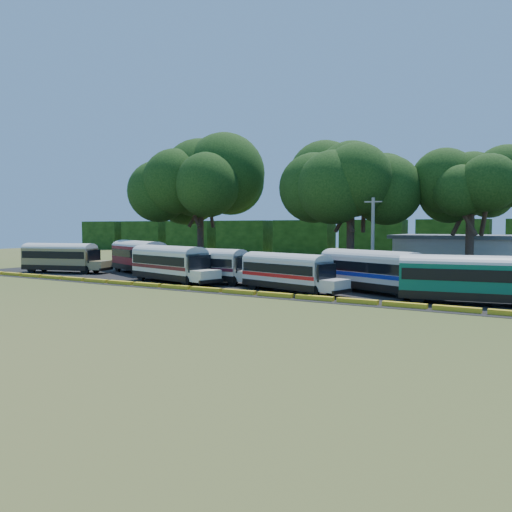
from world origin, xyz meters
The scene contains 16 objects.
ground centered at (0.00, 0.00, 0.00)m, with size 160.00×160.00×0.00m, color #38521B.
asphalt_strip centered at (1.00, 12.00, 0.01)m, with size 64.00×24.00×0.02m, color black.
curb centered at (0.00, 1.00, 0.15)m, with size 53.70×0.45×0.30m.
terminal_building centered at (18.00, 30.00, 2.03)m, with size 19.00×9.00×4.00m.
treeline_backdrop centered at (0.00, 48.00, 3.00)m, with size 130.00×4.00×6.00m.
bus_beige centered at (-20.85, 5.59, 1.82)m, with size 9.92×4.81×3.17m.
bus_red centered at (-13.02, 9.14, 1.98)m, with size 10.68×6.54×3.46m.
bus_cream_west centered at (-4.70, 4.21, 1.85)m, with size 10.24×4.87×3.27m.
bus_cream_east centered at (-1.74, 5.73, 1.72)m, with size 9.35×2.72×3.04m.
bus_white_red centered at (7.03, 3.87, 1.66)m, with size 9.21×4.42×2.94m.
bus_white_blue centered at (12.70, 6.53, 1.81)m, with size 9.88×5.97×3.20m.
bus_teal centered at (19.65, 4.19, 1.80)m, with size 9.82×3.86×3.14m.
tree_west centered at (-13.21, 20.10, 10.82)m, with size 13.20×13.20×15.69m.
tree_center centered at (6.26, 19.94, 9.78)m, with size 10.75×10.75×13.76m.
tree_east centered at (17.35, 23.23, 9.10)m, with size 8.41×8.41×12.26m.
utility_pole centered at (10.27, 14.55, 3.89)m, with size 1.60×0.30×7.56m.
Camera 1 is at (23.92, -29.80, 4.98)m, focal length 35.00 mm.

